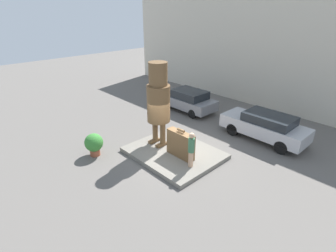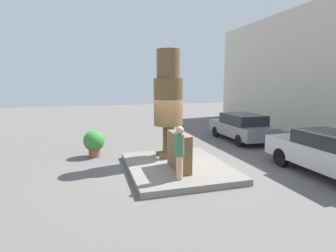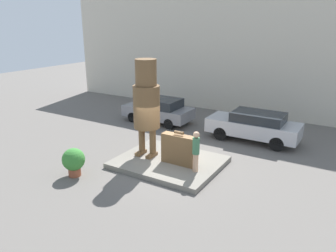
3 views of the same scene
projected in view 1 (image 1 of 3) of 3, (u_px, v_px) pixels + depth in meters
The scene contains 9 objects.
ground_plane at pixel (174, 155), 13.01m from camera, with size 60.00×60.00×0.00m, color #605B56.
pedestal at pixel (174, 153), 12.96m from camera, with size 4.29×3.51×0.21m.
building_backdrop at pixel (278, 53), 17.39m from camera, with size 28.00×0.60×7.76m.
statue_figure at pixel (158, 98), 12.62m from camera, with size 1.14×1.14×4.20m.
giant_suitcase at pixel (181, 144), 12.23m from camera, with size 1.48×0.40×1.42m.
tourist at pixel (191, 149), 11.31m from camera, with size 0.28×0.28×1.66m.
parked_car_grey at pixel (188, 100), 18.23m from camera, with size 4.16×1.85×1.48m.
parked_car_silver at pixel (265, 126), 14.17m from camera, with size 4.59×1.78×1.53m.
planter_pot at pixel (94, 143), 12.71m from camera, with size 0.89×0.89×1.15m.
Camera 1 is at (7.97, -7.90, 6.73)m, focal length 28.00 mm.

